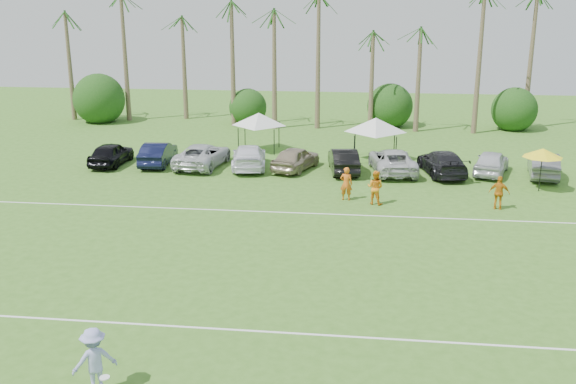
# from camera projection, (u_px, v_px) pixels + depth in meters

# --- Properties ---
(ground) EXTENTS (120.00, 120.00, 0.00)m
(ground) POSITION_uv_depth(u_px,v_px,m) (218.00, 364.00, 18.30)
(ground) COLOR #3C6E21
(ground) RESTS_ON ground
(field_lines) EXTENTS (80.00, 12.10, 0.01)m
(field_lines) POSITION_uv_depth(u_px,v_px,m) (262.00, 258.00, 25.92)
(field_lines) COLOR white
(field_lines) RESTS_ON ground
(palm_tree_0) EXTENTS (2.40, 2.40, 8.90)m
(palm_tree_0) POSITION_uv_depth(u_px,v_px,m) (63.00, 34.00, 54.93)
(palm_tree_0) COLOR brown
(palm_tree_0) RESTS_ON ground
(palm_tree_1) EXTENTS (2.40, 2.40, 9.90)m
(palm_tree_1) POSITION_uv_depth(u_px,v_px,m) (119.00, 23.00, 54.12)
(palm_tree_1) COLOR brown
(palm_tree_1) RESTS_ON ground
(palm_tree_2) EXTENTS (2.40, 2.40, 10.90)m
(palm_tree_2) POSITION_uv_depth(u_px,v_px,m) (176.00, 13.00, 53.30)
(palm_tree_2) COLOR brown
(palm_tree_2) RESTS_ON ground
(palm_tree_3) EXTENTS (2.40, 2.40, 11.90)m
(palm_tree_3) POSITION_uv_depth(u_px,v_px,m) (222.00, 2.00, 52.60)
(palm_tree_3) COLOR brown
(palm_tree_3) RESTS_ON ground
(palm_tree_4) EXTENTS (2.40, 2.40, 8.90)m
(palm_tree_4) POSITION_uv_depth(u_px,v_px,m) (271.00, 35.00, 52.87)
(palm_tree_4) COLOR brown
(palm_tree_4) RESTS_ON ground
(palm_tree_5) EXTENTS (2.40, 2.40, 9.90)m
(palm_tree_5) POSITION_uv_depth(u_px,v_px,m) (319.00, 24.00, 52.16)
(palm_tree_5) COLOR brown
(palm_tree_5) RESTS_ON ground
(palm_tree_6) EXTENTS (2.40, 2.40, 10.90)m
(palm_tree_6) POSITION_uv_depth(u_px,v_px,m) (369.00, 13.00, 51.46)
(palm_tree_6) COLOR brown
(palm_tree_6) RESTS_ON ground
(palm_tree_7) EXTENTS (2.40, 2.40, 11.90)m
(palm_tree_7) POSITION_uv_depth(u_px,v_px,m) (420.00, 2.00, 50.76)
(palm_tree_7) COLOR brown
(palm_tree_7) RESTS_ON ground
(palm_tree_8) EXTENTS (2.40, 2.40, 8.90)m
(palm_tree_8) POSITION_uv_depth(u_px,v_px,m) (482.00, 36.00, 50.91)
(palm_tree_8) COLOR brown
(palm_tree_8) RESTS_ON ground
(palm_tree_9) EXTENTS (2.40, 2.40, 9.90)m
(palm_tree_9) POSITION_uv_depth(u_px,v_px,m) (549.00, 25.00, 50.10)
(palm_tree_9) COLOR brown
(palm_tree_9) RESTS_ON ground
(bush_tree_0) EXTENTS (4.00, 4.00, 4.00)m
(bush_tree_0) POSITION_uv_depth(u_px,v_px,m) (107.00, 99.00, 57.14)
(bush_tree_0) COLOR brown
(bush_tree_0) RESTS_ON ground
(bush_tree_1) EXTENTS (4.00, 4.00, 4.00)m
(bush_tree_1) POSITION_uv_depth(u_px,v_px,m) (250.00, 101.00, 55.64)
(bush_tree_1) COLOR brown
(bush_tree_1) RESTS_ON ground
(bush_tree_2) EXTENTS (4.00, 4.00, 4.00)m
(bush_tree_2) POSITION_uv_depth(u_px,v_px,m) (390.00, 104.00, 54.27)
(bush_tree_2) COLOR brown
(bush_tree_2) RESTS_ON ground
(bush_tree_3) EXTENTS (4.00, 4.00, 4.00)m
(bush_tree_3) POSITION_uv_depth(u_px,v_px,m) (512.00, 106.00, 53.12)
(bush_tree_3) COLOR brown
(bush_tree_3) RESTS_ON ground
(sideline_player_a) EXTENTS (0.68, 0.48, 1.77)m
(sideline_player_a) POSITION_uv_depth(u_px,v_px,m) (346.00, 184.00, 33.42)
(sideline_player_a) COLOR #D26017
(sideline_player_a) RESTS_ON ground
(sideline_player_b) EXTENTS (1.05, 0.95, 1.77)m
(sideline_player_b) POSITION_uv_depth(u_px,v_px,m) (375.00, 187.00, 32.73)
(sideline_player_b) COLOR orange
(sideline_player_b) RESTS_ON ground
(sideline_player_c) EXTENTS (1.07, 0.65, 1.71)m
(sideline_player_c) POSITION_uv_depth(u_px,v_px,m) (499.00, 193.00, 31.90)
(sideline_player_c) COLOR orange
(sideline_player_c) RESTS_ON ground
(canopy_tent_left) EXTENTS (3.85, 3.85, 3.12)m
(canopy_tent_left) POSITION_uv_depth(u_px,v_px,m) (259.00, 113.00, 44.31)
(canopy_tent_left) COLOR black
(canopy_tent_left) RESTS_ON ground
(canopy_tent_right) EXTENTS (4.08, 4.08, 3.31)m
(canopy_tent_right) POSITION_uv_depth(u_px,v_px,m) (376.00, 118.00, 41.43)
(canopy_tent_right) COLOR black
(canopy_tent_right) RESTS_ON ground
(market_umbrella) EXTENTS (2.15, 2.15, 2.40)m
(market_umbrella) POSITION_uv_depth(u_px,v_px,m) (543.00, 153.00, 34.67)
(market_umbrella) COLOR black
(market_umbrella) RESTS_ON ground
(frisbee_player) EXTENTS (1.34, 1.20, 1.80)m
(frisbee_player) POSITION_uv_depth(u_px,v_px,m) (94.00, 360.00, 16.80)
(frisbee_player) COLOR #9BA0DC
(frisbee_player) RESTS_ON ground
(parked_car_0) EXTENTS (1.79, 4.33, 1.47)m
(parked_car_0) POSITION_uv_depth(u_px,v_px,m) (111.00, 154.00, 40.84)
(parked_car_0) COLOR black
(parked_car_0) RESTS_ON ground
(parked_car_1) EXTENTS (1.82, 4.54, 1.47)m
(parked_car_1) POSITION_uv_depth(u_px,v_px,m) (158.00, 153.00, 40.89)
(parked_car_1) COLOR black
(parked_car_1) RESTS_ON ground
(parked_car_2) EXTENTS (3.01, 5.52, 1.47)m
(parked_car_2) POSITION_uv_depth(u_px,v_px,m) (203.00, 155.00, 40.41)
(parked_car_2) COLOR silver
(parked_car_2) RESTS_ON ground
(parked_car_3) EXTENTS (2.79, 5.31, 1.47)m
(parked_car_3) POSITION_uv_depth(u_px,v_px,m) (249.00, 157.00, 40.07)
(parked_car_3) COLOR white
(parked_car_3) RESTS_ON ground
(parked_car_4) EXTENTS (3.02, 4.64, 1.47)m
(parked_car_4) POSITION_uv_depth(u_px,v_px,m) (296.00, 158.00, 39.60)
(parked_car_4) COLOR gray
(parked_car_4) RESTS_ON ground
(parked_car_5) EXTENTS (2.19, 4.63, 1.47)m
(parked_car_5) POSITION_uv_depth(u_px,v_px,m) (343.00, 160.00, 39.12)
(parked_car_5) COLOR black
(parked_car_5) RESTS_ON ground
(parked_car_6) EXTENTS (3.07, 5.54, 1.47)m
(parked_car_6) POSITION_uv_depth(u_px,v_px,m) (392.00, 161.00, 38.96)
(parked_car_6) COLOR silver
(parked_car_6) RESTS_ON ground
(parked_car_7) EXTENTS (2.93, 5.35, 1.47)m
(parked_car_7) POSITION_uv_depth(u_px,v_px,m) (442.00, 163.00, 38.51)
(parked_car_7) COLOR black
(parked_car_7) RESTS_ON ground
(parked_car_8) EXTENTS (2.97, 4.63, 1.47)m
(parked_car_8) POSITION_uv_depth(u_px,v_px,m) (491.00, 162.00, 38.59)
(parked_car_8) COLOR silver
(parked_car_8) RESTS_ON ground
(parked_car_9) EXTENTS (2.31, 4.66, 1.47)m
(parked_car_9) POSITION_uv_depth(u_px,v_px,m) (543.00, 165.00, 37.99)
(parked_car_9) COLOR slate
(parked_car_9) RESTS_ON ground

